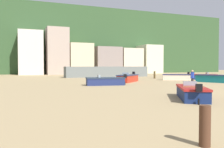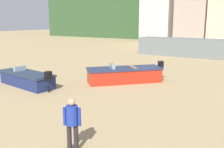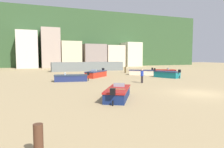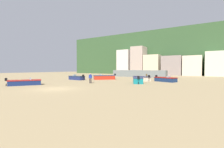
{
  "view_description": "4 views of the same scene",
  "coord_description": "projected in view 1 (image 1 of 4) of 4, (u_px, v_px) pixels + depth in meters",
  "views": [
    {
      "loc": [
        -16.83,
        -11.39,
        2.02
      ],
      "look_at": [
        -4.54,
        20.24,
        0.87
      ],
      "focal_mm": 38.47,
      "sensor_mm": 36.0,
      "label": 1
    },
    {
      "loc": [
        3.72,
        2.2,
        3.79
      ],
      "look_at": [
        -4.72,
        15.62,
        0.51
      ],
      "focal_mm": 41.65,
      "sensor_mm": 36.0,
      "label": 2
    },
    {
      "loc": [
        -12.54,
        -12.86,
        2.99
      ],
      "look_at": [
        -4.33,
        8.66,
        1.06
      ],
      "focal_mm": 32.43,
      "sensor_mm": 36.0,
      "label": 3
    },
    {
      "loc": [
        14.9,
        -11.94,
        2.33
      ],
      "look_at": [
        -4.68,
        20.27,
        1.06
      ],
      "focal_mm": 25.01,
      "sensor_mm": 36.0,
      "label": 4
    }
  ],
  "objects": [
    {
      "name": "harbor_pier",
      "position": [
        107.0,
        72.0,
        44.06
      ],
      "size": [
        15.51,
        2.4,
        1.91
      ],
      "primitive_type": "cube",
      "color": "slate",
      "rests_on": "ground"
    },
    {
      "name": "boat_red_2",
      "position": [
        128.0,
        78.0,
        30.19
      ],
      "size": [
        4.22,
        4.32,
        1.25
      ],
      "rotation": [
        0.0,
        0.0,
        2.38
      ],
      "color": "red",
      "rests_on": "ground"
    },
    {
      "name": "townhouse_centre",
      "position": [
        107.0,
        60.0,
        61.59
      ],
      "size": [
        6.62,
        5.13,
        6.85
      ],
      "primitive_type": "cube",
      "color": "gray",
      "rests_on": "ground"
    },
    {
      "name": "townhouse_centre_left",
      "position": [
        80.0,
        59.0,
        59.07
      ],
      "size": [
        5.69,
        5.21,
        7.51
      ],
      "primitive_type": "cube",
      "color": "beige",
      "rests_on": "ground"
    },
    {
      "name": "boat_navy_0",
      "position": [
        192.0,
        93.0,
        14.58
      ],
      "size": [
        3.37,
        4.32,
        1.09
      ],
      "rotation": [
        0.0,
        0.0,
        5.75
      ],
      "color": "navy",
      "rests_on": "ground"
    },
    {
      "name": "boat_cream_4",
      "position": [
        177.0,
        77.0,
        33.99
      ],
      "size": [
        4.11,
        3.15,
        1.17
      ],
      "rotation": [
        0.0,
        0.0,
        1.02
      ],
      "color": "beige",
      "rests_on": "ground"
    },
    {
      "name": "townhouse_far_right",
      "position": [
        148.0,
        59.0,
        67.02
      ],
      "size": [
        5.25,
        6.96,
        7.69
      ],
      "primitive_type": "cube",
      "color": "beige",
      "rests_on": "ground"
    },
    {
      "name": "boat_navy_3",
      "position": [
        202.0,
        77.0,
        35.61
      ],
      "size": [
        4.21,
        3.12,
        1.13
      ],
      "rotation": [
        0.0,
        0.0,
        4.28
      ],
      "color": "navy",
      "rests_on": "ground"
    },
    {
      "name": "boat_navy_5",
      "position": [
        105.0,
        81.0,
        24.98
      ],
      "size": [
        4.35,
        1.88,
        1.14
      ],
      "rotation": [
        0.0,
        0.0,
        1.43
      ],
      "color": "navy",
      "rests_on": "ground"
    },
    {
      "name": "townhouse_centre_right",
      "position": [
        130.0,
        61.0,
        63.96
      ],
      "size": [
        5.69,
        5.19,
        6.62
      ],
      "primitive_type": "cube",
      "color": "beige",
      "rests_on": "ground"
    },
    {
      "name": "townhouse_left",
      "position": [
        57.0,
        51.0,
        57.2
      ],
      "size": [
        4.99,
        5.67,
        10.99
      ],
      "primitive_type": "cube",
      "color": "tan",
      "rests_on": "ground"
    },
    {
      "name": "headland_hill",
      "position": [
        74.0,
        45.0,
        77.95
      ],
      "size": [
        90.0,
        32.0,
        17.83
      ],
      "primitive_type": "cube",
      "color": "#2F4D2A",
      "rests_on": "ground"
    },
    {
      "name": "boat_teal_1",
      "position": [
        212.0,
        78.0,
        29.61
      ],
      "size": [
        2.91,
        3.95,
        1.27
      ],
      "rotation": [
        0.0,
        0.0,
        0.43
      ],
      "color": "#126F77",
      "rests_on": "ground"
    },
    {
      "name": "mooring_post_mid_beach",
      "position": [
        205.0,
        126.0,
        5.99
      ],
      "size": [
        0.28,
        0.28,
        1.03
      ],
      "primitive_type": "cylinder",
      "color": "#4C2E1E",
      "rests_on": "ground"
    },
    {
      "name": "townhouse_far_left",
      "position": [
        30.0,
        53.0,
        55.28
      ],
      "size": [
        5.34,
        6.18,
        10.02
      ],
      "primitive_type": "cube",
      "color": "beige",
      "rests_on": "ground"
    },
    {
      "name": "mooring_post_near_water",
      "position": [
        155.0,
        75.0,
        38.36
      ],
      "size": [
        0.3,
        0.3,
        1.17
      ],
      "primitive_type": "cylinder",
      "color": "#4B3A1E",
      "rests_on": "ground"
    },
    {
      "name": "beach_walker_distant",
      "position": [
        192.0,
        77.0,
        23.42
      ],
      "size": [
        0.52,
        0.46,
        1.62
      ],
      "rotation": [
        0.0,
        0.0,
        0.46
      ],
      "color": "#272125",
      "rests_on": "ground"
    }
  ]
}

